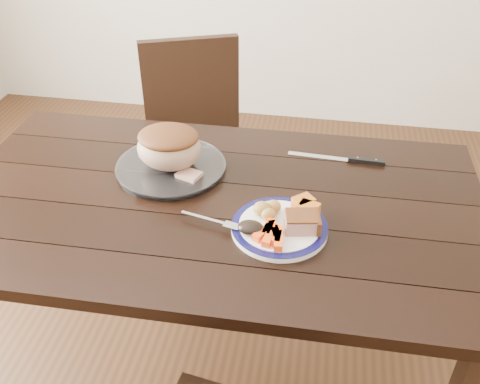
% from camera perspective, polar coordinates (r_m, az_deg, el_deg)
% --- Properties ---
extents(ground, '(4.00, 4.00, 0.00)m').
position_cam_1_polar(ground, '(2.13, -2.12, -17.19)').
color(ground, '#472B16').
rests_on(ground, ground).
extents(dining_table, '(1.61, 0.92, 0.75)m').
position_cam_1_polar(dining_table, '(1.66, -2.61, -3.34)').
color(dining_table, black).
rests_on(dining_table, ground).
extents(chair_far, '(0.55, 0.55, 0.93)m').
position_cam_1_polar(chair_far, '(2.37, -4.66, 5.82)').
color(chair_far, black).
rests_on(chair_far, ground).
extents(dinner_plate, '(0.27, 0.27, 0.02)m').
position_cam_1_polar(dinner_plate, '(1.48, 4.23, -3.86)').
color(dinner_plate, white).
rests_on(dinner_plate, dining_table).
extents(plate_rim, '(0.27, 0.27, 0.02)m').
position_cam_1_polar(plate_rim, '(1.48, 4.24, -3.61)').
color(plate_rim, '#0C0B3B').
rests_on(plate_rim, dinner_plate).
extents(serving_platter, '(0.34, 0.34, 0.02)m').
position_cam_1_polar(serving_platter, '(1.74, -7.37, 2.54)').
color(serving_platter, white).
rests_on(serving_platter, dining_table).
extents(pork_slice, '(0.10, 0.09, 0.04)m').
position_cam_1_polar(pork_slice, '(1.46, 6.58, -3.24)').
color(pork_slice, '#B0776B').
rests_on(pork_slice, dinner_plate).
extents(roasted_potatoes, '(0.08, 0.07, 0.04)m').
position_cam_1_polar(roasted_potatoes, '(1.49, 2.89, -1.87)').
color(roasted_potatoes, gold).
rests_on(roasted_potatoes, dinner_plate).
extents(carrot_batons, '(0.09, 0.12, 0.02)m').
position_cam_1_polar(carrot_batons, '(1.43, 3.41, -4.51)').
color(carrot_batons, '#FF5415').
rests_on(carrot_batons, dinner_plate).
extents(pumpkin_wedges, '(0.09, 0.09, 0.04)m').
position_cam_1_polar(pumpkin_wedges, '(1.51, 7.05, -1.58)').
color(pumpkin_wedges, orange).
rests_on(pumpkin_wedges, dinner_plate).
extents(dark_mushroom, '(0.07, 0.05, 0.03)m').
position_cam_1_polar(dark_mushroom, '(1.44, 1.13, -3.79)').
color(dark_mushroom, black).
rests_on(dark_mushroom, dinner_plate).
extents(fork, '(0.18, 0.06, 0.00)m').
position_cam_1_polar(fork, '(1.48, -2.74, -3.14)').
color(fork, silver).
rests_on(fork, dinner_plate).
extents(roast_joint, '(0.20, 0.18, 0.13)m').
position_cam_1_polar(roast_joint, '(1.70, -7.56, 4.66)').
color(roast_joint, tan).
rests_on(roast_joint, serving_platter).
extents(cut_slice, '(0.08, 0.08, 0.02)m').
position_cam_1_polar(cut_slice, '(1.66, -5.45, 1.78)').
color(cut_slice, tan).
rests_on(cut_slice, serving_platter).
extents(carving_knife, '(0.32, 0.04, 0.01)m').
position_cam_1_polar(carving_knife, '(1.81, 12.10, 3.39)').
color(carving_knife, silver).
rests_on(carving_knife, dining_table).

